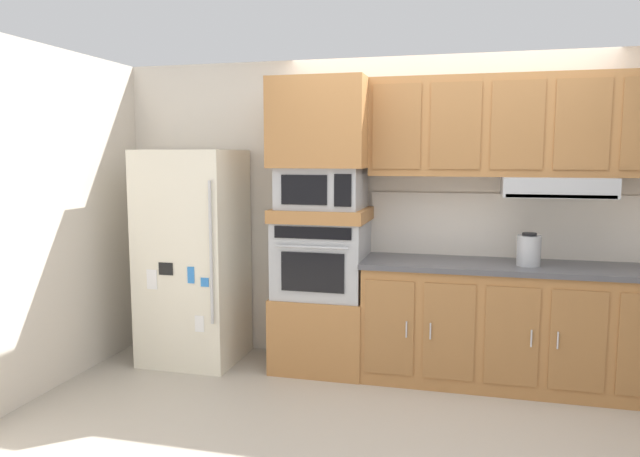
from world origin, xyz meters
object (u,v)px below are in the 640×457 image
object	(u,v)px
refrigerator	(193,256)
electric_kettle	(529,250)
built_in_oven	(322,258)
microwave	(322,188)

from	to	relation	value
refrigerator	electric_kettle	world-z (taller)	refrigerator
built_in_oven	electric_kettle	distance (m)	1.57
microwave	electric_kettle	world-z (taller)	microwave
built_in_oven	electric_kettle	world-z (taller)	built_in_oven
refrigerator	electric_kettle	bearing A→B (deg)	0.44
microwave	built_in_oven	bearing A→B (deg)	179.23
electric_kettle	microwave	bearing A→B (deg)	178.26
electric_kettle	refrigerator	bearing A→B (deg)	-179.56
built_in_oven	microwave	size ratio (longest dim) A/B	1.09
refrigerator	microwave	world-z (taller)	refrigerator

